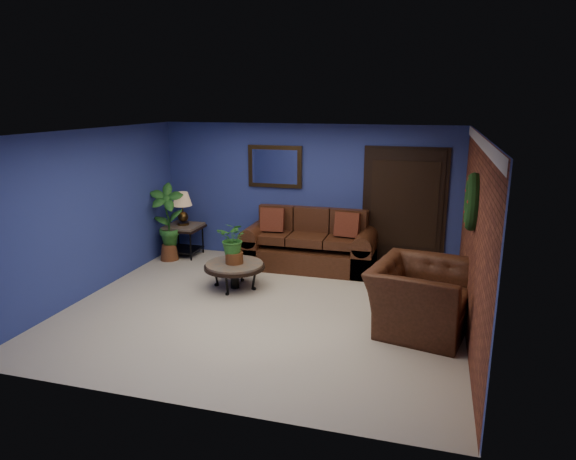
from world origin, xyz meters
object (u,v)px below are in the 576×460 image
(table_lamp, at_px, (182,205))
(armchair, at_px, (420,297))
(sofa, at_px, (310,248))
(coffee_table, at_px, (234,267))
(side_chair, at_px, (325,241))
(end_table, at_px, (184,232))

(table_lamp, distance_m, armchair, 4.95)
(sofa, bearing_deg, coffee_table, -122.13)
(sofa, bearing_deg, table_lamp, -179.14)
(side_chair, bearing_deg, armchair, -55.02)
(end_table, xyz_separation_m, armchair, (4.45, -2.10, -0.03))
(side_chair, height_order, armchair, armchair)
(coffee_table, height_order, side_chair, side_chair)
(sofa, relative_size, armchair, 1.73)
(table_lamp, distance_m, side_chair, 2.78)
(end_table, bearing_deg, armchair, -25.28)
(coffee_table, distance_m, table_lamp, 2.19)
(sofa, distance_m, armchair, 2.92)
(sofa, distance_m, side_chair, 0.30)
(end_table, height_order, table_lamp, table_lamp)
(end_table, relative_size, armchair, 0.50)
(coffee_table, xyz_separation_m, table_lamp, (-1.58, 1.38, 0.64))
(armchair, bearing_deg, sofa, 55.12)
(sofa, distance_m, coffee_table, 1.67)
(coffee_table, xyz_separation_m, side_chair, (1.15, 1.44, 0.12))
(end_table, height_order, side_chair, side_chair)
(sofa, relative_size, side_chair, 2.74)
(end_table, distance_m, table_lamp, 0.53)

